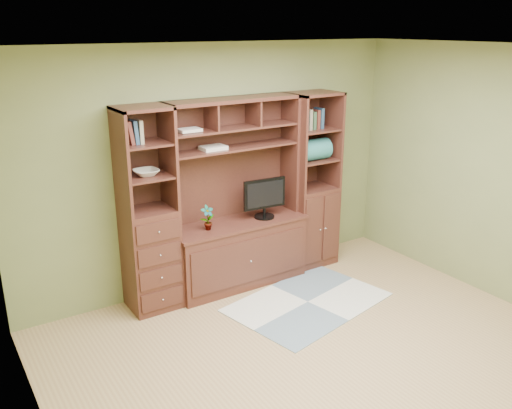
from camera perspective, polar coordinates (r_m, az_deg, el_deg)
room at (r=4.30m, az=8.79°, el=-1.71°), size 4.60×4.10×2.64m
center_hutch at (r=5.78m, az=-1.90°, el=0.91°), size 1.54×0.53×2.05m
left_tower at (r=5.40m, az=-11.27°, el=-0.73°), size 0.50×0.45×2.05m
right_tower at (r=6.37m, az=5.86°, el=2.50°), size 0.55×0.45×2.05m
rug at (r=5.78m, az=5.47°, el=-10.19°), size 1.77×1.36×0.01m
monitor at (r=5.90m, az=0.90°, el=1.41°), size 0.52×0.26×0.61m
orchid at (r=5.62m, az=-5.12°, el=-1.41°), size 0.14×0.10×0.27m
magazines at (r=5.60m, az=-4.54°, el=5.97°), size 0.26×0.19×0.04m
bowl at (r=5.28m, az=-11.49°, el=3.32°), size 0.24×0.24×0.06m
blanket_teal at (r=6.21m, az=5.92°, el=5.74°), size 0.41×0.24×0.24m
blanket_red at (r=6.39m, az=6.08°, el=5.81°), size 0.32×0.18×0.18m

